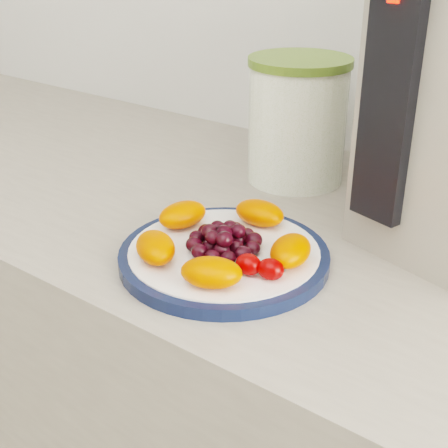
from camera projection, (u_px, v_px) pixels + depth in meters
The scene contains 7 objects.
plate_rim at pixel (224, 256), 0.73m from camera, with size 0.25×0.25×0.01m, color #0F1A3A.
plate_face at pixel (224, 256), 0.73m from camera, with size 0.22×0.22×0.02m, color white.
canister at pixel (297, 124), 0.93m from camera, with size 0.15×0.15×0.17m, color #587413.
canister_lid at pixel (300, 61), 0.89m from camera, with size 0.15×0.15×0.01m, color olive.
appliance_panel at pixel (389, 102), 0.67m from camera, with size 0.06×0.02×0.27m, color black.
appliance_led at pixel (394, 0), 0.61m from camera, with size 0.01×0.01×0.01m, color #FF0C05.
fruit_plate at pixel (223, 240), 0.72m from camera, with size 0.21×0.21×0.03m.
Camera 1 is at (0.27, 0.54, 1.26)m, focal length 50.00 mm.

